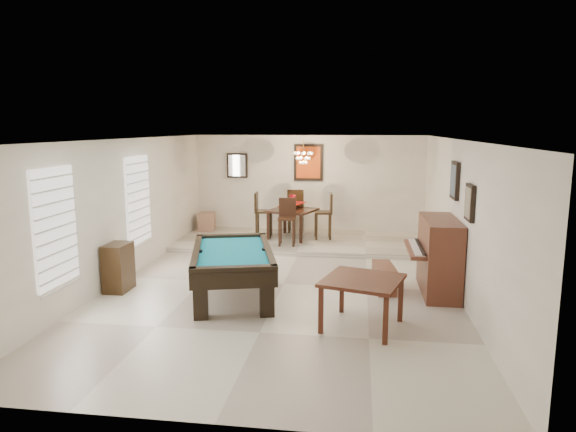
% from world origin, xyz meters
% --- Properties ---
extents(ground_plane, '(6.00, 9.00, 0.02)m').
position_xyz_m(ground_plane, '(0.00, 0.00, -0.01)').
color(ground_plane, beige).
extents(wall_back, '(6.00, 0.04, 2.60)m').
position_xyz_m(wall_back, '(0.00, 4.50, 1.30)').
color(wall_back, silver).
rests_on(wall_back, ground_plane).
extents(wall_front, '(6.00, 0.04, 2.60)m').
position_xyz_m(wall_front, '(0.00, -4.50, 1.30)').
color(wall_front, silver).
rests_on(wall_front, ground_plane).
extents(wall_left, '(0.04, 9.00, 2.60)m').
position_xyz_m(wall_left, '(-3.00, 0.00, 1.30)').
color(wall_left, silver).
rests_on(wall_left, ground_plane).
extents(wall_right, '(0.04, 9.00, 2.60)m').
position_xyz_m(wall_right, '(3.00, 0.00, 1.30)').
color(wall_right, silver).
rests_on(wall_right, ground_plane).
extents(ceiling, '(6.00, 9.00, 0.04)m').
position_xyz_m(ceiling, '(0.00, 0.00, 2.60)').
color(ceiling, white).
rests_on(ceiling, wall_back).
extents(dining_step, '(6.00, 2.50, 0.12)m').
position_xyz_m(dining_step, '(0.00, 3.25, 0.06)').
color(dining_step, beige).
rests_on(dining_step, ground_plane).
extents(window_left_front, '(0.06, 1.00, 1.70)m').
position_xyz_m(window_left_front, '(-2.97, -2.20, 1.40)').
color(window_left_front, white).
rests_on(window_left_front, wall_left).
extents(window_left_rear, '(0.06, 1.00, 1.70)m').
position_xyz_m(window_left_rear, '(-2.97, 0.60, 1.40)').
color(window_left_rear, white).
rests_on(window_left_rear, wall_left).
extents(pool_table, '(1.84, 2.60, 0.78)m').
position_xyz_m(pool_table, '(-0.73, -0.81, 0.39)').
color(pool_table, black).
rests_on(pool_table, ground_plane).
extents(square_table, '(1.28, 1.28, 0.71)m').
position_xyz_m(square_table, '(1.40, -1.85, 0.36)').
color(square_table, '#38180E').
rests_on(square_table, ground_plane).
extents(upright_piano, '(0.86, 1.54, 1.28)m').
position_xyz_m(upright_piano, '(2.55, -0.09, 0.64)').
color(upright_piano, brown).
rests_on(upright_piano, ground_plane).
extents(piano_bench, '(0.41, 0.84, 0.45)m').
position_xyz_m(piano_bench, '(1.79, -0.10, 0.23)').
color(piano_bench, brown).
rests_on(piano_bench, ground_plane).
extents(apothecary_chest, '(0.37, 0.55, 0.83)m').
position_xyz_m(apothecary_chest, '(-2.78, -0.76, 0.42)').
color(apothecary_chest, black).
rests_on(apothecary_chest, ground_plane).
extents(dining_table, '(1.28, 1.28, 0.83)m').
position_xyz_m(dining_table, '(-0.27, 3.37, 0.54)').
color(dining_table, black).
rests_on(dining_table, dining_step).
extents(flower_vase, '(0.18, 0.18, 0.26)m').
position_xyz_m(flower_vase, '(-0.27, 3.37, 1.08)').
color(flower_vase, '#B50F1C').
rests_on(flower_vase, dining_table).
extents(dining_chair_south, '(0.43, 0.43, 1.08)m').
position_xyz_m(dining_chair_south, '(-0.30, 2.59, 0.66)').
color(dining_chair_south, black).
rests_on(dining_chair_south, dining_step).
extents(dining_chair_north, '(0.44, 0.44, 1.12)m').
position_xyz_m(dining_chair_north, '(-0.29, 4.13, 0.68)').
color(dining_chair_north, black).
rests_on(dining_chair_north, dining_step).
extents(dining_chair_west, '(0.44, 0.44, 1.11)m').
position_xyz_m(dining_chair_west, '(-0.99, 3.37, 0.67)').
color(dining_chair_west, black).
rests_on(dining_chair_west, dining_step).
extents(dining_chair_east, '(0.46, 0.46, 1.11)m').
position_xyz_m(dining_chair_east, '(0.47, 3.40, 0.68)').
color(dining_chair_east, black).
rests_on(dining_chair_east, dining_step).
extents(corner_bench, '(0.50, 0.58, 0.47)m').
position_xyz_m(corner_bench, '(-2.64, 4.01, 0.35)').
color(corner_bench, '#9F7156').
rests_on(corner_bench, dining_step).
extents(chandelier, '(0.44, 0.44, 0.60)m').
position_xyz_m(chandelier, '(0.00, 3.20, 2.20)').
color(chandelier, '#FFE5B2').
rests_on(chandelier, ceiling).
extents(back_painting, '(0.75, 0.06, 0.95)m').
position_xyz_m(back_painting, '(0.00, 4.46, 1.90)').
color(back_painting, '#D84C14').
rests_on(back_painting, wall_back).
extents(back_mirror, '(0.55, 0.06, 0.65)m').
position_xyz_m(back_mirror, '(-1.90, 4.46, 1.80)').
color(back_mirror, white).
rests_on(back_mirror, wall_back).
extents(right_picture_upper, '(0.06, 0.55, 0.65)m').
position_xyz_m(right_picture_upper, '(2.96, 0.30, 1.90)').
color(right_picture_upper, slate).
rests_on(right_picture_upper, wall_right).
extents(right_picture_lower, '(0.06, 0.45, 0.55)m').
position_xyz_m(right_picture_lower, '(2.96, -1.00, 1.70)').
color(right_picture_lower, gray).
rests_on(right_picture_lower, wall_right).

